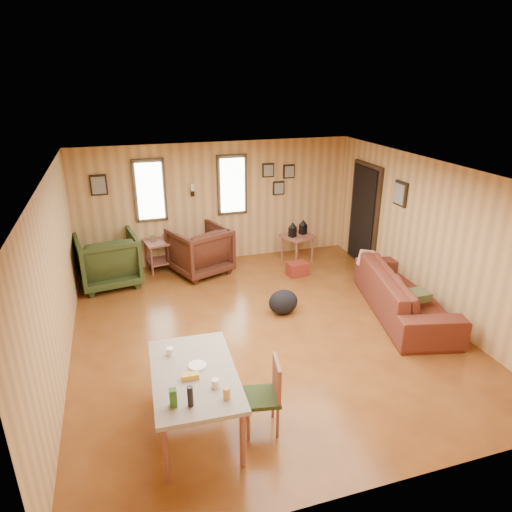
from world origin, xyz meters
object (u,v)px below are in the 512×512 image
Objects in this scene: end_table at (161,250)px; side_table at (298,234)px; sofa at (405,286)px; recliner_brown at (200,248)px; recliner_green at (108,257)px; dining_table at (194,378)px.

side_table is (2.70, -0.40, 0.18)m from end_table.
sofa is 3.28× the size of end_table.
sofa is 3.80m from recliner_brown.
sofa is at bearing -72.30° from side_table.
recliner_green is 0.71× the size of dining_table.
end_table is at bearing 90.84° from dining_table.
recliner_brown is at bearing 61.06° from sofa.
recliner_brown is 1.16× the size of side_table.
sofa is 4.58m from end_table.
sofa reaches higher than dining_table.
recliner_brown is at bearing 81.17° from dining_table.
end_table is at bearing 171.67° from side_table.
recliner_green reaches higher than sofa.
recliner_green is at bearing -157.43° from end_table.
recliner_green is (-1.68, -0.03, 0.02)m from recliner_brown.
recliner_brown is at bearing 172.72° from recliner_green.
dining_table is at bearing -124.37° from side_table.
dining_table is (-0.13, -4.54, 0.25)m from end_table.
recliner_green is at bearing -179.87° from side_table.
dining_table is (-2.83, -4.14, 0.07)m from side_table.
recliner_green is 3.68m from side_table.
recliner_brown reaches higher than side_table.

